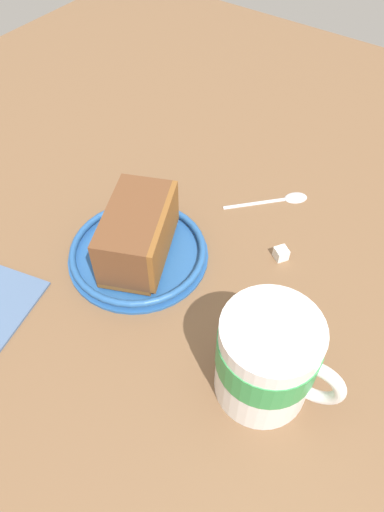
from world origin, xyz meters
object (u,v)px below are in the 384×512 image
Objects in this scene: cake_slice at (138,233)px; sugar_cube at (281,254)px; teaspoon at (284,198)px; small_plate at (138,252)px; tea_mug at (268,358)px.

cake_slice reaches higher than sugar_cube.
cake_slice is at bearing -116.35° from teaspoon.
tea_mug reaches higher than small_plate.
cake_slice reaches higher than teaspoon.
sugar_cube reaches higher than teaspoon.
small_plate is 3.26cm from cake_slice.
tea_mug reaches higher than cake_slice.
teaspoon is (9.19, 18.16, -0.38)cm from small_plate.
teaspoon is (-10.37, 23.83, -5.13)cm from tea_mug.
sugar_cube is (4.32, -8.84, 0.36)cm from teaspoon.
small_plate is 20.36cm from teaspoon.
sugar_cube is at bearing -63.98° from teaspoon.
cake_slice is 16.47cm from sugar_cube.
sugar_cube is (13.26, 9.21, -3.28)cm from cake_slice.
cake_slice is 1.45× the size of teaspoon.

